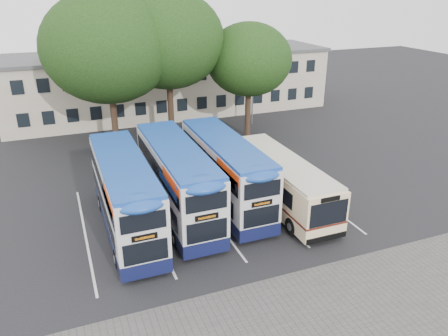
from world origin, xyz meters
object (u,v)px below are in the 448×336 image
at_px(lamp_post, 253,70).
at_px(tree_mid, 167,40).
at_px(bus_dd_mid, 177,178).
at_px(tree_right, 249,60).
at_px(bus_dd_right, 225,169).
at_px(bus_dd_left, 125,192).
at_px(bus_single, 281,179).
at_px(tree_left, 107,48).

bearing_deg(lamp_post, tree_mid, -167.94).
bearing_deg(bus_dd_mid, tree_right, 50.27).
height_order(tree_right, bus_dd_right, tree_right).
distance_m(tree_right, bus_dd_left, 18.15).
bearing_deg(tree_mid, lamp_post, 12.06).
bearing_deg(tree_mid, bus_single, -77.77).
distance_m(tree_left, bus_single, 16.61).
height_order(tree_right, bus_single, tree_right).
xyz_separation_m(lamp_post, tree_left, (-13.09, -2.31, 2.93)).
xyz_separation_m(bus_dd_left, bus_dd_mid, (3.03, 0.70, 0.04)).
bearing_deg(bus_dd_mid, tree_mid, 76.38).
distance_m(bus_dd_mid, bus_single, 6.20).
height_order(tree_mid, bus_dd_mid, tree_mid).
xyz_separation_m(lamp_post, bus_dd_right, (-8.44, -14.30, -2.83)).
distance_m(lamp_post, tree_mid, 9.14).
bearing_deg(tree_left, tree_right, -3.54).
relative_size(bus_dd_left, bus_dd_right, 1.01).
bearing_deg(tree_right, tree_mid, 169.39).
bearing_deg(tree_left, bus_dd_right, -68.78).
distance_m(tree_mid, bus_dd_mid, 14.46).
xyz_separation_m(tree_mid, bus_dd_right, (-0.08, -12.52, -6.05)).
relative_size(lamp_post, bus_dd_left, 0.92).
relative_size(tree_right, bus_dd_right, 0.98).
bearing_deg(tree_left, lamp_post, 10.01).
distance_m(tree_right, bus_single, 13.95).
relative_size(bus_dd_right, bus_single, 1.00).
bearing_deg(tree_right, tree_left, 176.46).
bearing_deg(tree_left, bus_dd_mid, -82.42).
relative_size(bus_dd_mid, bus_single, 1.02).
height_order(tree_left, bus_dd_mid, tree_left).
bearing_deg(bus_dd_right, tree_right, 59.74).
height_order(tree_mid, bus_dd_left, tree_mid).
bearing_deg(bus_single, tree_left, 120.20).
distance_m(tree_right, bus_dd_right, 13.78).
bearing_deg(bus_single, tree_right, 74.31).
bearing_deg(bus_single, bus_dd_mid, 170.71).
xyz_separation_m(tree_right, bus_dd_left, (-12.65, -12.27, -4.32)).
height_order(tree_right, bus_dd_mid, tree_right).
distance_m(lamp_post, tree_left, 13.61).
relative_size(tree_left, bus_dd_mid, 1.21).
relative_size(tree_left, tree_mid, 1.00).
relative_size(bus_dd_left, bus_single, 1.00).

